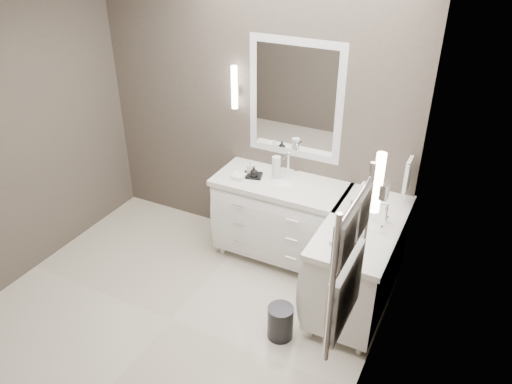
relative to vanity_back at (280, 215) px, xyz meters
The scene contains 18 objects.
floor 1.39m from the vanity_back, 110.17° to the right, with size 3.20×3.00×0.01m, color beige.
wall_back 1.01m from the vanity_back, 148.11° to the left, with size 3.20×0.01×2.70m, color #4C443D.
wall_right 1.89m from the vanity_back, 46.69° to the right, with size 0.01×3.00×2.70m, color #4C443D.
vanity_back is the anchor object (origin of this frame).
vanity_right 0.93m from the vanity_back, 20.38° to the right, with size 0.59×1.24×0.97m.
mirror_back 1.10m from the vanity_back, 90.00° to the left, with size 0.90×0.02×1.10m.
mirror_right 1.62m from the vanity_back, 20.48° to the right, with size 0.02×0.90×1.10m.
sconce_back 1.27m from the vanity_back, 160.98° to the left, with size 0.06×0.06×0.40m.
sconce_right 1.84m from the vanity_back, 43.07° to the right, with size 0.06×0.06×0.40m.
towel_bar_corner 1.26m from the vanity_back, ahead, with size 0.03×0.22×0.30m.
towel_ladder 2.16m from the vanity_back, 55.90° to the right, with size 0.06×0.58×0.90m.
waste_bin 1.12m from the vanity_back, 65.07° to the right, with size 0.21×0.21×0.29m, color black.
amenity_tray_back 0.47m from the vanity_back, behind, with size 0.17×0.13×0.03m, color black.
amenity_tray_right 1.09m from the vanity_back, 33.31° to the right, with size 0.11×0.15×0.02m, color black.
water_bottle 0.48m from the vanity_back, 156.34° to the left, with size 0.08×0.08×0.23m, color silver.
soap_bottle_a 0.55m from the vanity_back, behind, with size 0.06×0.06×0.12m, color white.
soap_bottle_b 0.51m from the vanity_back, 166.98° to the right, with size 0.08×0.08×0.10m, color black.
soap_bottle_c 1.13m from the vanity_back, 33.31° to the right, with size 0.07×0.07×0.18m, color white.
Camera 1 is at (2.05, -2.47, 3.06)m, focal length 35.00 mm.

